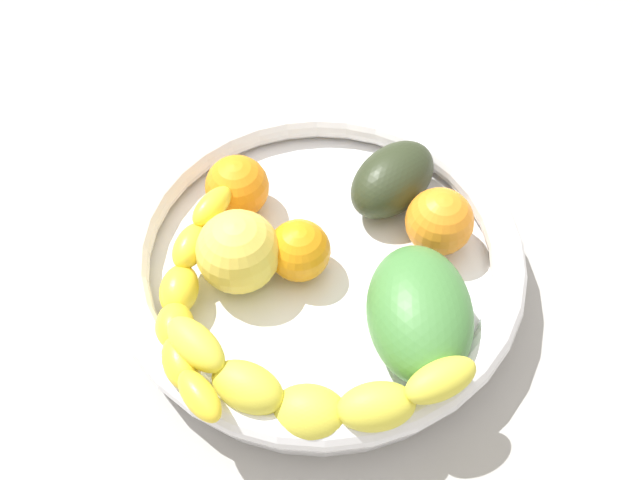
# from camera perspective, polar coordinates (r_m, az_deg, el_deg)

# --- Properties ---
(kitchen_counter) EXTENTS (1.20, 1.20, 0.03)m
(kitchen_counter) POSITION_cam_1_polar(r_m,az_deg,el_deg) (0.61, 0.00, -3.88)
(kitchen_counter) COLOR #9D9A97
(kitchen_counter) RESTS_ON ground
(fruit_bowl) EXTENTS (0.34, 0.34, 0.05)m
(fruit_bowl) POSITION_cam_1_polar(r_m,az_deg,el_deg) (0.58, 0.00, -1.60)
(fruit_bowl) COLOR white
(fruit_bowl) RESTS_ON kitchen_counter
(banana_draped_left) EXTENTS (0.20, 0.10, 0.05)m
(banana_draped_left) POSITION_cam_1_polar(r_m,az_deg,el_deg) (0.53, -11.01, -5.12)
(banana_draped_left) COLOR yellow
(banana_draped_left) RESTS_ON fruit_bowl
(banana_draped_right) EXTENTS (0.14, 0.19, 0.06)m
(banana_draped_right) POSITION_cam_1_polar(r_m,az_deg,el_deg) (0.48, -0.65, -12.56)
(banana_draped_right) COLOR yellow
(banana_draped_right) RESTS_ON fruit_bowl
(orange_front) EXTENTS (0.06, 0.06, 0.06)m
(orange_front) POSITION_cam_1_polar(r_m,az_deg,el_deg) (0.58, 9.86, 1.52)
(orange_front) COLOR orange
(orange_front) RESTS_ON fruit_bowl
(orange_mid_left) EXTENTS (0.06, 0.06, 0.06)m
(orange_mid_left) POSITION_cam_1_polar(r_m,az_deg,el_deg) (0.60, -6.88, 4.39)
(orange_mid_left) COLOR orange
(orange_mid_left) RESTS_ON fruit_bowl
(orange_mid_right) EXTENTS (0.05, 0.05, 0.05)m
(orange_mid_right) POSITION_cam_1_polar(r_m,az_deg,el_deg) (0.55, -1.59, -1.16)
(orange_mid_right) COLOR orange
(orange_mid_right) RESTS_ON fruit_bowl
(mango_green) EXTENTS (0.14, 0.12, 0.06)m
(mango_green) POSITION_cam_1_polar(r_m,az_deg,el_deg) (0.52, 8.25, -5.97)
(mango_green) COLOR #44803D
(mango_green) RESTS_ON fruit_bowl
(apple_yellow) EXTENTS (0.07, 0.07, 0.07)m
(apple_yellow) POSITION_cam_1_polar(r_m,az_deg,el_deg) (0.55, -6.79, -0.97)
(apple_yellow) COLOR #E9CD51
(apple_yellow) RESTS_ON fruit_bowl
(avocado_dark) EXTENTS (0.09, 0.11, 0.06)m
(avocado_dark) POSITION_cam_1_polar(r_m,az_deg,el_deg) (0.60, 6.04, 5.03)
(avocado_dark) COLOR #2B341F
(avocado_dark) RESTS_ON fruit_bowl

